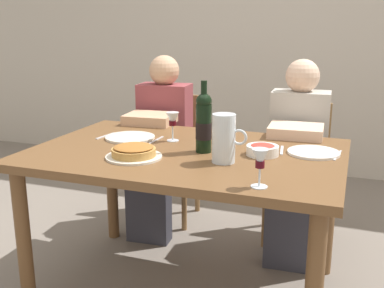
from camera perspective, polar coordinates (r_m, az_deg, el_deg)
ground_plane at (r=2.55m, az=-0.64°, el=-17.49°), size 8.00×8.00×0.00m
back_wall at (r=4.36m, az=10.19°, el=15.02°), size 8.00×0.10×2.80m
dining_table at (r=2.26m, az=-0.69°, el=-3.03°), size 1.50×1.00×0.76m
wine_bottle at (r=2.17m, az=1.44°, el=2.65°), size 0.08×0.08×0.34m
water_pitcher at (r=2.02m, az=3.99°, el=0.35°), size 0.16×0.10×0.22m
baked_tart at (r=2.12m, az=-7.25°, el=-0.99°), size 0.26×0.26×0.06m
salad_bowl at (r=2.17m, az=8.75°, el=-0.66°), size 0.15×0.15×0.06m
wine_glass_left_diner at (r=2.39m, az=-2.43°, el=2.92°), size 0.07×0.07×0.15m
wine_glass_right_diner at (r=1.72m, az=8.46°, el=-2.08°), size 0.06×0.06×0.15m
dinner_plate_left_setting at (r=2.49m, az=-7.69°, el=0.82°), size 0.27×0.27×0.01m
dinner_plate_right_setting at (r=2.25m, az=14.87°, el=-1.02°), size 0.25×0.25×0.01m
fork_left_setting at (r=2.56m, az=-10.67°, el=1.00°), size 0.04×0.16×0.00m
knife_left_setting at (r=2.42m, az=-4.53°, el=0.45°), size 0.01×0.18×0.00m
knife_right_setting at (r=2.25m, az=17.65°, el=-1.35°), size 0.03×0.18×0.00m
spoon_right_setting at (r=2.27m, az=11.10°, el=-0.77°), size 0.03×0.16×0.00m
chair_left at (r=3.28m, az=-2.58°, el=-0.53°), size 0.43×0.43×0.87m
diner_left at (r=3.04m, az=-4.05°, el=0.53°), size 0.36×0.52×1.16m
chair_right at (r=3.03m, az=13.14°, el=-2.19°), size 0.42×0.42×0.87m
diner_right at (r=2.77m, az=12.86°, el=-1.19°), size 0.35×0.51×1.16m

